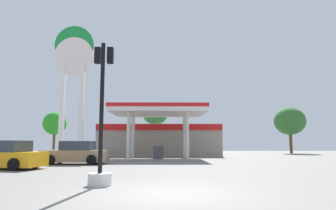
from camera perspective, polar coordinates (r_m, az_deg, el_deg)
The scene contains 9 objects.
ground_plane at distance 8.76m, azimuth -0.96°, elevation -16.24°, with size 90.00×90.00×0.00m, color slate.
gas_station at distance 33.23m, azimuth -1.59°, elevation -6.18°, with size 12.90×13.16×4.62m.
station_pole_sign at distance 31.99m, azimuth -17.47°, elevation 5.93°, with size 3.94×0.56×13.27m.
car_0 at distance 21.03m, azimuth -17.05°, elevation -8.77°, with size 4.22×1.96×1.51m.
car_2 at distance 18.52m, azimuth -28.48°, elevation -8.48°, with size 4.47×2.56×1.51m.
traffic_signal_0 at distance 10.36m, azimuth -12.55°, elevation -6.49°, with size 0.77×0.77×4.80m.
tree_0 at distance 42.52m, azimuth -20.61°, elevation -3.31°, with size 3.02×3.02×5.44m.
tree_1 at distance 39.76m, azimuth -2.45°, elevation -1.83°, with size 3.28×3.28×6.46m.
tree_2 at distance 44.42m, azimuth 22.02°, elevation -2.86°, with size 4.16×4.16×6.20m.
Camera 1 is at (0.07, -8.65, 1.38)m, focal length 32.27 mm.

